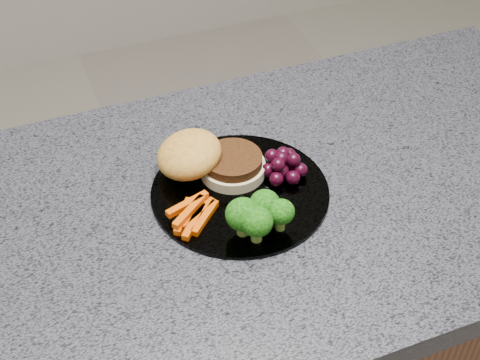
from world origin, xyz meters
The scene contains 6 objects.
countertop centered at (0.00, 0.00, 0.88)m, with size 1.20×0.60×0.04m, color #4E4E58.
plate centered at (-0.02, 0.02, 0.90)m, with size 0.26×0.26×0.01m, color white.
burger centered at (-0.05, 0.07, 0.93)m, with size 0.16×0.13×0.05m.
carrot_sticks centered at (-0.10, -0.01, 0.91)m, with size 0.08×0.08×0.02m.
broccoli centered at (-0.02, -0.07, 0.94)m, with size 0.09×0.07×0.06m.
grape_bunch centered at (0.06, 0.03, 0.92)m, with size 0.07×0.07×0.04m.
Camera 1 is at (-0.28, -0.64, 1.57)m, focal length 50.00 mm.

